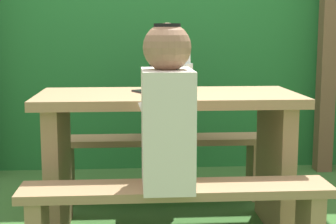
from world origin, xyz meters
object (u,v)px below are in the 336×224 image
Objects in this scene: bottle_right at (188,75)px; bottle_left at (163,78)px; bench_far at (162,154)px; cell_phone at (143,92)px; person_black_coat at (168,86)px; drinking_glass at (171,84)px; person_white_shirt at (167,112)px; bench_near at (176,210)px; picnic_table at (168,139)px.

bottle_left is at bearing -128.30° from bottle_right.
bottle_left is at bearing -92.73° from bench_far.
person_black_coat is at bearing 43.55° from cell_phone.
drinking_glass reaches higher than cell_phone.
person_black_coat is 3.18× the size of bottle_right.
person_white_shirt is at bearing -103.92° from bottle_right.
bottle_left is (-0.03, 0.46, 0.56)m from bench_near.
picnic_table is 0.38m from bottle_right.
bench_near is 0.87m from bottle_right.
person_white_shirt is 1.08m from person_black_coat.
bottle_left is at bearing 88.46° from person_white_shirt.
cell_phone is at bearing 165.35° from picnic_table.
person_white_shirt reaches higher than bottle_right.
bottle_left is (-0.05, -0.14, 0.05)m from drinking_glass.
bench_far is 1.95× the size of person_black_coat.
person_white_shirt reaches higher than bench_far.
bottle_left and bottle_right have the same top height.
drinking_glass is 0.16m from cell_phone.
cell_phone is (-0.13, -0.51, 0.48)m from bench_far.
drinking_glass is at bearing 69.04° from bottle_left.
cell_phone is at bearing 99.12° from person_white_shirt.
person_white_shirt is at bearing -108.68° from cell_phone.
bench_far is at bearing 90.00° from bench_near.
drinking_glass reaches higher than bench_far.
bottle_right is at bearing 76.08° from person_white_shirt.
person_white_shirt is 0.47m from bottle_left.
person_white_shirt reaches higher than drinking_glass.
bottle_left reaches higher than bench_far.
drinking_glass is (0.02, 0.60, 0.51)m from bench_near.
bottle_right is at bearing 43.10° from picnic_table.
picnic_table is at bearing -110.84° from drinking_glass.
drinking_glass is at bearing 83.84° from person_white_shirt.
bottle_right is (0.10, 0.05, 0.05)m from drinking_glass.
person_black_coat is at bearing 85.87° from person_white_shirt.
cell_phone is (-0.25, -0.08, -0.09)m from bottle_right.
bench_near is at bearing -4.53° from person_white_shirt.
picnic_table is at bearing -93.81° from person_black_coat.
person_white_shirt is at bearing 175.47° from bench_near.
person_white_shirt is at bearing -96.16° from drinking_glass.
bench_near is 0.76m from cell_phone.
person_white_shirt is (-0.04, -1.08, 0.45)m from bench_far.
cell_phone reaches higher than bench_near.
picnic_table is 1.95× the size of person_black_coat.
person_white_shirt is (-0.04, 0.00, 0.45)m from bench_near.
person_white_shirt is at bearing -94.46° from picnic_table.
bench_near is 6.20× the size of bottle_right.
picnic_table is 10.00× the size of cell_phone.
person_white_shirt is 0.68m from bottle_right.
cell_phone is at bearing -171.20° from drinking_glass.
drinking_glass is at bearing -151.58° from bottle_right.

